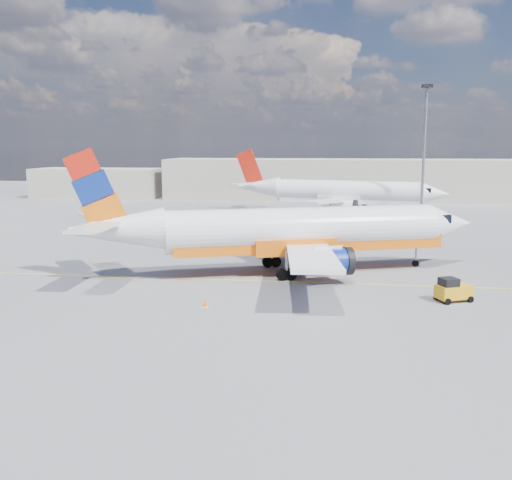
# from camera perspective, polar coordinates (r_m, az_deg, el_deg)

# --- Properties ---
(ground) EXTENTS (240.00, 240.00, 0.00)m
(ground) POSITION_cam_1_polar(r_m,az_deg,el_deg) (43.37, 3.00, -5.13)
(ground) COLOR #5A5A5E
(ground) RESTS_ON ground
(taxi_line) EXTENTS (70.00, 0.15, 0.01)m
(taxi_line) POSITION_cam_1_polar(r_m,az_deg,el_deg) (46.27, 3.29, -4.19)
(taxi_line) COLOR yellow
(taxi_line) RESTS_ON ground
(terminal_main) EXTENTS (70.00, 14.00, 8.00)m
(terminal_main) POSITION_cam_1_polar(r_m,az_deg,el_deg) (117.05, 8.38, 6.04)
(terminal_main) COLOR beige
(terminal_main) RESTS_ON ground
(terminal_annex) EXTENTS (26.00, 10.00, 6.00)m
(terminal_annex) POSITION_cam_1_polar(r_m,az_deg,el_deg) (123.87, -15.52, 5.52)
(terminal_annex) COLOR beige
(terminal_annex) RESTS_ON ground
(main_jet) EXTENTS (35.59, 26.98, 10.84)m
(main_jet) POSITION_cam_1_polar(r_m,az_deg,el_deg) (48.84, 3.46, 0.85)
(main_jet) COLOR white
(main_jet) RESTS_ON ground
(second_jet) EXTENTS (34.13, 26.28, 10.30)m
(second_jet) POSITION_cam_1_polar(r_m,az_deg,el_deg) (90.98, 8.43, 4.70)
(second_jet) COLOR white
(second_jet) RESTS_ON ground
(gse_tug) EXTENTS (2.74, 2.31, 1.72)m
(gse_tug) POSITION_cam_1_polar(r_m,az_deg,el_deg) (42.71, 19.09, -4.76)
(gse_tug) COLOR black
(gse_tug) RESTS_ON ground
(traffic_cone) EXTENTS (0.40, 0.40, 0.57)m
(traffic_cone) POSITION_cam_1_polar(r_m,az_deg,el_deg) (39.30, -5.09, -6.30)
(traffic_cone) COLOR white
(traffic_cone) RESTS_ON ground
(floodlight_mast) EXTENTS (1.40, 1.40, 19.21)m
(floodlight_mast) POSITION_cam_1_polar(r_m,az_deg,el_deg) (85.37, 16.51, 9.53)
(floodlight_mast) COLOR gray
(floodlight_mast) RESTS_ON ground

